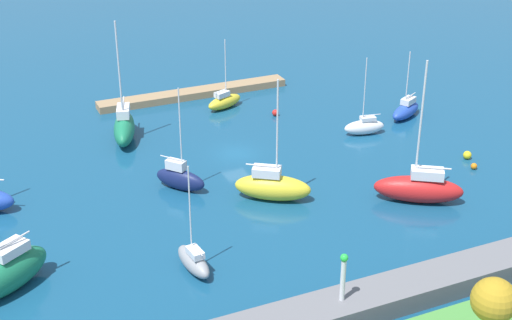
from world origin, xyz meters
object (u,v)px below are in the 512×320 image
Objects in this scene: sailboat_blue_inner_mooring at (406,110)px; sailboat_gray_outer_mooring at (194,261)px; sailboat_red_mid_basin at (419,188)px; sailboat_white_near_pier at (364,127)px; sailboat_green_far_south at (124,127)px; sailboat_yellow_by_breakwater at (224,101)px; harbor_beacon at (343,274)px; pier_dock at (194,93)px; sailboat_green_along_channel at (7,272)px; park_tree_east at (494,301)px; mooring_buoy_orange at (474,166)px; mooring_buoy_yellow at (467,155)px; sailboat_navy_off_beacon at (180,178)px; mooring_buoy_red at (275,113)px; sailboat_yellow_lone_south at (272,186)px.

sailboat_gray_outer_mooring reaches higher than sailboat_blue_inner_mooring.
sailboat_red_mid_basin is 1.53× the size of sailboat_white_near_pier.
sailboat_green_far_south is at bearing -10.24° from sailboat_white_near_pier.
sailboat_blue_inner_mooring is 21.17m from sailboat_yellow_by_breakwater.
sailboat_red_mid_basin is at bearing -90.71° from sailboat_gray_outer_mooring.
harbor_beacon is 32.69m from sailboat_white_near_pier.
sailboat_green_along_channel is (25.98, 32.34, 1.13)m from pier_dock.
mooring_buoy_orange is (-18.06, -23.24, -5.01)m from park_tree_east.
sailboat_yellow_by_breakwater is at bearing -59.91° from sailboat_blue_inner_mooring.
mooring_buoy_yellow is (-45.43, -4.35, -1.14)m from sailboat_green_along_channel.
sailboat_green_along_channel is at bearing -98.44° from sailboat_navy_off_beacon.
mooring_buoy_orange is at bearing 71.83° from sailboat_green_far_south.
harbor_beacon is 38.59m from sailboat_blue_inner_mooring.
mooring_buoy_yellow is 2.34m from mooring_buoy_orange.
pier_dock is 2.37× the size of sailboat_navy_off_beacon.
sailboat_yellow_by_breakwater is at bearing -31.97° from sailboat_gray_outer_mooring.
sailboat_yellow_by_breakwater is at bearing 124.50° from sailboat_green_far_south.
sailboat_blue_inner_mooring reaches higher than mooring_buoy_red.
sailboat_white_near_pier is 0.98× the size of sailboat_gray_outer_mooring.
pier_dock is at bearing -40.63° from sailboat_red_mid_basin.
sailboat_red_mid_basin is 9.53m from mooring_buoy_orange.
harbor_beacon is at bearing -55.06° from park_tree_east.
sailboat_gray_outer_mooring is at bearing 13.18° from mooring_buoy_yellow.
park_tree_east is at bearing 90.54° from pier_dock.
park_tree_east is (-5.70, 8.16, 1.60)m from harbor_beacon.
sailboat_red_mid_basin is 11.21m from mooring_buoy_yellow.
sailboat_green_along_channel is at bearing -8.82° from sailboat_blue_inner_mooring.
sailboat_blue_inner_mooring is at bearing -53.37° from sailboat_yellow_by_breakwater.
mooring_buoy_orange is (-44.54, -2.19, -1.24)m from sailboat_green_along_channel.
sailboat_green_far_south is (5.91, -36.06, -2.26)m from harbor_beacon.
sailboat_navy_off_beacon is at bearing -20.48° from sailboat_gray_outer_mooring.
mooring_buoy_red is (6.63, -8.67, -0.50)m from sailboat_white_near_pier.
mooring_buoy_orange is (-20.82, 2.55, -1.01)m from sailboat_yellow_lone_south.
sailboat_navy_off_beacon is at bearing -79.86° from harbor_beacon.
sailboat_yellow_by_breakwater is (7.61, -28.30, -0.51)m from sailboat_red_mid_basin.
sailboat_blue_inner_mooring is at bearing -92.87° from mooring_buoy_yellow.
sailboat_navy_off_beacon reaches higher than park_tree_east.
sailboat_red_mid_basin reaches higher than sailboat_green_along_channel.
harbor_beacon is 0.45× the size of sailboat_yellow_by_breakwater.
mooring_buoy_orange is at bearing -127.04° from sailboat_red_mid_basin.
mooring_buoy_red is at bearing -108.28° from harbor_beacon.
sailboat_red_mid_basin reaches higher than sailboat_blue_inner_mooring.
sailboat_green_far_south reaches higher than mooring_buoy_yellow.
mooring_buoy_orange is at bearing 125.00° from sailboat_white_near_pier.
mooring_buoy_orange is at bearing 121.63° from pier_dock.
sailboat_yellow_lone_south is 1.15× the size of sailboat_navy_off_beacon.
sailboat_yellow_by_breakwater is at bearing -56.65° from mooring_buoy_orange.
pier_dock is 37.93× the size of mooring_buoy_orange.
sailboat_green_far_south reaches higher than sailboat_yellow_lone_south.
sailboat_red_mid_basin is at bearing 20.51° from sailboat_navy_off_beacon.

